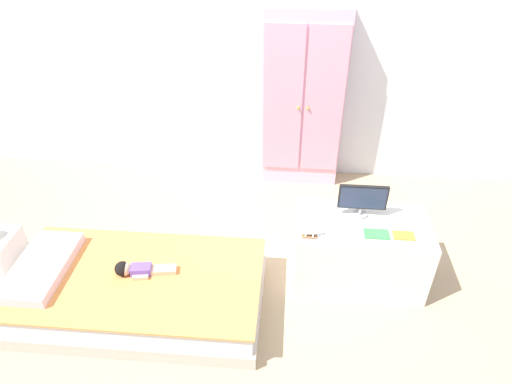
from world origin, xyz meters
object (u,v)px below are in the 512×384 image
object	(u,v)px
bed	(138,291)
rocking_horse_toy	(311,230)
wardrobe	(303,102)
book_green	(377,234)
book_orange	(404,236)
tv_monitor	(363,198)
tv_stand	(359,251)
doll	(134,269)

from	to	relation	value
bed	rocking_horse_toy	xyz separation A→B (m)	(1.11, 0.21, 0.42)
wardrobe	book_green	xyz separation A→B (m)	(0.48, -1.37, -0.28)
wardrobe	rocking_horse_toy	bearing A→B (deg)	-87.49
bed	book_orange	distance (m)	1.76
wardrobe	tv_monitor	size ratio (longest dim) A/B	4.89
tv_stand	book_green	xyz separation A→B (m)	(0.07, -0.11, 0.26)
doll	wardrobe	bearing A→B (deg)	56.89
bed	tv_monitor	xyz separation A→B (m)	(1.44, 0.46, 0.51)
tv_monitor	book_green	size ratio (longest dim) A/B	2.02
tv_monitor	book_orange	size ratio (longest dim) A/B	2.39
rocking_horse_toy	doll	bearing A→B (deg)	-170.50
rocking_horse_toy	tv_monitor	bearing A→B (deg)	37.00
wardrobe	rocking_horse_toy	xyz separation A→B (m)	(0.06, -1.43, -0.23)
bed	doll	world-z (taller)	doll
tv_monitor	book_green	world-z (taller)	tv_monitor
tv_stand	book_green	distance (m)	0.29
tv_monitor	tv_stand	bearing A→B (deg)	-78.26
doll	tv_stand	xyz separation A→B (m)	(1.47, 0.36, -0.06)
bed	wardrobe	distance (m)	2.05
bed	doll	bearing A→B (deg)	111.57
rocking_horse_toy	book_orange	bearing A→B (deg)	5.55
tv_monitor	rocking_horse_toy	distance (m)	0.43
tv_monitor	book_green	distance (m)	0.25
doll	tv_monitor	bearing A→B (deg)	16.85
bed	tv_stand	world-z (taller)	tv_stand
bed	book_green	size ratio (longest dim) A/B	10.29
wardrobe	bed	bearing A→B (deg)	-122.53
tv_stand	book_orange	size ratio (longest dim) A/B	6.59
bed	rocking_horse_toy	distance (m)	1.21
tv_monitor	book_orange	distance (m)	0.35
rocking_horse_toy	book_orange	world-z (taller)	rocking_horse_toy
tv_stand	book_orange	world-z (taller)	book_orange
doll	book_green	xyz separation A→B (m)	(1.54, 0.24, 0.20)
tv_stand	rocking_horse_toy	bearing A→B (deg)	-154.49
book_green	doll	bearing A→B (deg)	-170.97
tv_stand	wardrobe	bearing A→B (deg)	108.27
wardrobe	book_green	size ratio (longest dim) A/B	9.88
tv_monitor	book_green	bearing A→B (deg)	-66.88
tv_stand	tv_monitor	bearing A→B (deg)	101.74
rocking_horse_toy	book_orange	size ratio (longest dim) A/B	0.89
bed	tv_monitor	distance (m)	1.60
wardrobe	tv_stand	distance (m)	1.43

